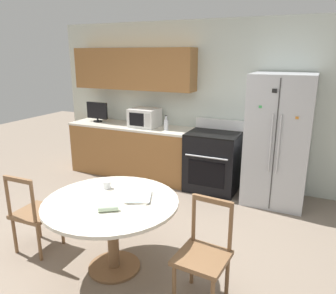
# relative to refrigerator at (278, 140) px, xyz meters

# --- Properties ---
(ground_plane) EXTENTS (14.00, 14.00, 0.00)m
(ground_plane) POSITION_rel_refrigerator_xyz_m (-1.34, -2.21, -0.92)
(ground_plane) COLOR gray
(back_wall) EXTENTS (5.20, 0.44, 2.60)m
(back_wall) POSITION_rel_refrigerator_xyz_m (-1.64, 0.38, 0.53)
(back_wall) COLOR silver
(back_wall) RESTS_ON ground_plane
(kitchen_counter) EXTENTS (2.21, 0.64, 0.90)m
(kitchen_counter) POSITION_rel_refrigerator_xyz_m (-2.45, 0.08, -0.47)
(kitchen_counter) COLOR #936033
(kitchen_counter) RESTS_ON ground_plane
(refrigerator) EXTENTS (0.84, 0.76, 1.84)m
(refrigerator) POSITION_rel_refrigerator_xyz_m (0.00, 0.00, 0.00)
(refrigerator) COLOR #B2B5BA
(refrigerator) RESTS_ON ground_plane
(oven_range) EXTENTS (0.79, 0.68, 1.08)m
(oven_range) POSITION_rel_refrigerator_xyz_m (-0.95, 0.05, -0.45)
(oven_range) COLOR black
(oven_range) RESTS_ON ground_plane
(microwave) EXTENTS (0.46, 0.41, 0.31)m
(microwave) POSITION_rel_refrigerator_xyz_m (-2.17, 0.08, 0.14)
(microwave) COLOR white
(microwave) RESTS_ON kitchen_counter
(countertop_tv) EXTENTS (0.41, 0.16, 0.35)m
(countertop_tv) POSITION_rel_refrigerator_xyz_m (-3.14, 0.08, 0.17)
(countertop_tv) COLOR black
(countertop_tv) RESTS_ON kitchen_counter
(counter_bottle) EXTENTS (0.07, 0.07, 0.24)m
(counter_bottle) POSITION_rel_refrigerator_xyz_m (-1.73, -0.01, 0.07)
(counter_bottle) COLOR silver
(counter_bottle) RESTS_ON kitchen_counter
(dining_table) EXTENTS (1.29, 1.29, 0.74)m
(dining_table) POSITION_rel_refrigerator_xyz_m (-1.23, -2.31, -0.31)
(dining_table) COLOR beige
(dining_table) RESTS_ON ground_plane
(dining_chair_left) EXTENTS (0.43, 0.43, 0.90)m
(dining_chair_left) POSITION_rel_refrigerator_xyz_m (-2.17, -2.39, -0.48)
(dining_chair_left) COLOR brown
(dining_chair_left) RESTS_ON ground_plane
(dining_chair_right) EXTENTS (0.45, 0.45, 0.90)m
(dining_chair_right) POSITION_rel_refrigerator_xyz_m (-0.28, -2.35, -0.48)
(dining_chair_right) COLOR brown
(dining_chair_right) RESTS_ON ground_plane
(candle_glass) EXTENTS (0.08, 0.08, 0.08)m
(candle_glass) POSITION_rel_refrigerator_xyz_m (-1.43, -2.08, -0.14)
(candle_glass) COLOR silver
(candle_glass) RESTS_ON dining_table
(folded_napkin) EXTENTS (0.18, 0.14, 0.05)m
(folded_napkin) POSITION_rel_refrigerator_xyz_m (-1.12, -2.51, -0.15)
(folded_napkin) COLOR beige
(folded_napkin) RESTS_ON dining_table
(mail_stack) EXTENTS (0.32, 0.36, 0.02)m
(mail_stack) POSITION_rel_refrigerator_xyz_m (-1.01, -2.15, -0.17)
(mail_stack) COLOR white
(mail_stack) RESTS_ON dining_table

